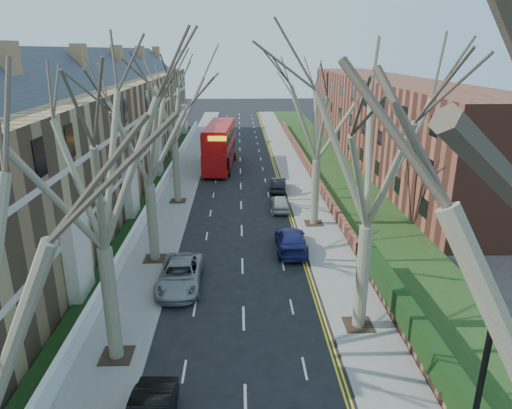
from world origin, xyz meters
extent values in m
cube|color=slate|center=(-6.00, 39.00, 0.06)|extent=(3.00, 102.00, 0.12)
cube|color=slate|center=(6.00, 39.00, 0.06)|extent=(3.00, 102.00, 0.12)
cube|color=brown|center=(-13.80, 31.00, 5.00)|extent=(9.00, 78.00, 10.00)
cube|color=#2A2D34|center=(-13.80, 31.00, 11.00)|extent=(4.67, 78.00, 4.67)
cube|color=silver|center=(-9.35, 31.00, 3.50)|extent=(0.12, 78.00, 0.35)
cube|color=silver|center=(-9.35, 31.00, 7.00)|extent=(0.12, 78.00, 0.35)
cube|color=brown|center=(17.50, 43.00, 5.00)|extent=(8.00, 54.00, 10.00)
cube|color=brown|center=(7.70, 43.00, 0.57)|extent=(0.35, 54.00, 0.90)
cube|color=#512E22|center=(7.70, 2.00, 0.42)|extent=(0.40, 24.00, 0.60)
cube|color=black|center=(7.70, 2.00, 1.32)|extent=(0.70, 24.00, 1.20)
cube|color=white|center=(-7.65, 31.00, 0.62)|extent=(0.30, 78.00, 1.00)
cube|color=#1E3613|center=(10.50, 39.00, 0.15)|extent=(6.00, 102.00, 0.06)
cube|color=black|center=(5.00, -3.50, 8.12)|extent=(0.18, 0.50, 0.22)
cylinder|color=#6C644D|center=(-5.70, 6.00, 2.75)|extent=(0.64, 0.64, 5.25)
cube|color=#2D2116|center=(-5.70, 6.00, 0.14)|extent=(1.40, 1.40, 0.05)
cylinder|color=#6C644D|center=(-5.70, 16.00, 2.66)|extent=(0.64, 0.64, 5.07)
cube|color=#2D2116|center=(-5.70, 16.00, 0.14)|extent=(1.40, 1.40, 0.05)
cylinder|color=#6C644D|center=(-5.70, 28.00, 2.75)|extent=(0.60, 0.60, 5.25)
cube|color=#2D2116|center=(-5.70, 28.00, 0.14)|extent=(1.40, 1.40, 0.05)
cylinder|color=#6C644D|center=(5.70, 8.00, 2.75)|extent=(0.64, 0.64, 5.25)
cube|color=#2D2116|center=(5.70, 8.00, 0.14)|extent=(1.40, 1.40, 0.05)
cylinder|color=#6C644D|center=(5.70, 22.00, 2.66)|extent=(0.60, 0.60, 5.07)
cube|color=#2D2116|center=(5.70, 22.00, 0.14)|extent=(1.40, 1.40, 0.05)
cube|color=#AA0C0D|center=(-2.34, 40.72, 1.54)|extent=(3.54, 12.08, 2.38)
cube|color=#AA0C0D|center=(-2.34, 40.72, 3.82)|extent=(3.50, 11.49, 2.17)
cube|color=black|center=(-2.34, 40.72, 2.03)|extent=(3.49, 11.13, 0.98)
cube|color=black|center=(-2.34, 40.72, 3.93)|extent=(3.48, 10.90, 0.98)
imported|color=gray|center=(-3.63, 12.47, 0.74)|extent=(2.45, 5.30, 1.47)
imported|color=navy|center=(3.35, 17.28, 0.74)|extent=(2.19, 5.12, 1.47)
imported|color=#A0A3A9|center=(3.32, 25.59, 0.65)|extent=(1.58, 3.82, 1.30)
imported|color=black|center=(3.67, 31.16, 0.67)|extent=(1.89, 4.21, 1.34)
camera|label=1|loc=(-0.13, -11.32, 13.10)|focal=32.00mm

